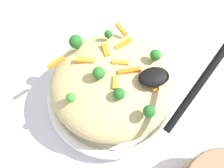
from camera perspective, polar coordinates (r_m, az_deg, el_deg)
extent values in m
plane|color=silver|center=(0.51, 0.00, -4.00)|extent=(2.40, 2.40, 0.00)
cylinder|color=white|center=(0.50, 0.00, -3.46)|extent=(0.26, 0.26, 0.02)
torus|color=white|center=(0.48, 0.00, -2.40)|extent=(0.28, 0.28, 0.02)
torus|color=black|center=(0.48, 0.00, -2.21)|extent=(0.27, 0.27, 0.00)
ellipsoid|color=#D1BA7A|center=(0.44, 0.00, 0.30)|extent=(0.25, 0.24, 0.09)
cube|color=orange|center=(0.45, 2.88, 10.36)|extent=(0.04, 0.03, 0.01)
cube|color=orange|center=(0.39, 0.34, 0.32)|extent=(0.02, 0.03, 0.01)
cube|color=orange|center=(0.47, 2.41, 13.96)|extent=(0.02, 0.04, 0.01)
cube|color=orange|center=(0.42, -6.95, 6.09)|extent=(0.04, 0.02, 0.01)
cube|color=orange|center=(0.40, 4.51, 3.41)|extent=(0.04, 0.01, 0.01)
cube|color=orange|center=(0.43, -1.64, 8.81)|extent=(0.01, 0.03, 0.01)
cube|color=orange|center=(0.43, -14.31, 5.42)|extent=(0.04, 0.02, 0.01)
cube|color=orange|center=(0.42, 13.14, 2.54)|extent=(0.01, 0.03, 0.01)
cube|color=orange|center=(0.40, 10.71, -0.05)|extent=(0.01, 0.03, 0.01)
cube|color=orange|center=(0.41, 2.16, 5.54)|extent=(0.03, 0.02, 0.01)
cylinder|color=#296820|center=(0.43, 10.92, 6.40)|extent=(0.01, 0.01, 0.01)
sphere|color=#2D7A28|center=(0.42, 11.19, 7.32)|extent=(0.02, 0.02, 0.02)
cylinder|color=#205B1C|center=(0.38, 9.34, -7.59)|extent=(0.01, 0.01, 0.01)
sphere|color=#236B23|center=(0.37, 9.57, -7.00)|extent=(0.02, 0.02, 0.02)
cylinder|color=#377928|center=(0.39, -10.45, -3.99)|extent=(0.01, 0.01, 0.00)
sphere|color=#3D8E33|center=(0.38, -10.65, -3.47)|extent=(0.02, 0.02, 0.02)
cylinder|color=#296820|center=(0.40, -3.35, 1.94)|extent=(0.01, 0.01, 0.01)
sphere|color=#2D7A28|center=(0.39, -3.45, 2.89)|extent=(0.02, 0.02, 0.02)
cylinder|color=#205B1C|center=(0.38, 1.79, -3.21)|extent=(0.01, 0.01, 0.01)
sphere|color=#236B23|center=(0.38, 1.83, -2.55)|extent=(0.02, 0.02, 0.02)
cylinder|color=#205B1C|center=(0.46, -0.97, 12.08)|extent=(0.01, 0.01, 0.01)
sphere|color=#236B23|center=(0.45, -0.99, 12.80)|extent=(0.02, 0.02, 0.02)
cylinder|color=#205B1C|center=(0.45, -9.10, 9.59)|extent=(0.01, 0.01, 0.01)
sphere|color=#236B23|center=(0.44, -9.36, 10.76)|extent=(0.03, 0.03, 0.03)
ellipsoid|color=black|center=(0.40, 10.76, 1.80)|extent=(0.06, 0.04, 0.02)
cylinder|color=black|center=(0.36, 20.99, -1.12)|extent=(0.12, 0.10, 0.09)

